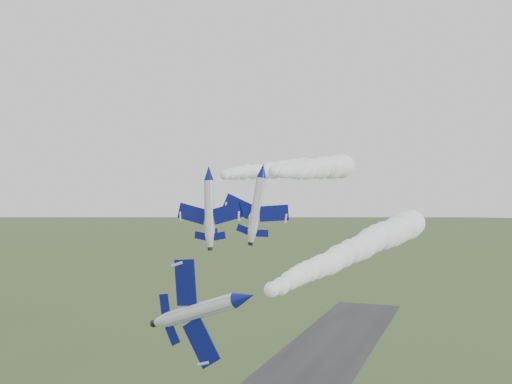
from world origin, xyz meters
TOP-DOWN VIEW (x-y plane):
  - jet_lead at (15.83, -10.89)m, footprint 5.58×14.46m
  - smoke_trail_jet_lead at (21.83, 22.64)m, footprint 14.76×60.62m
  - jet_pair_left at (-1.90, 17.36)m, footprint 11.51×13.81m
  - smoke_trail_jet_pair_left at (-0.83, 50.15)m, footprint 7.47×58.18m
  - jet_pair_right at (7.39, 17.47)m, footprint 10.76×13.11m
  - smoke_trail_jet_pair_right at (7.09, 51.40)m, footprint 7.49×62.17m

SIDE VIEW (x-z plane):
  - jet_lead at x=15.83m, z-range 27.55..38.89m
  - smoke_trail_jet_lead at x=21.83m, z-range 33.05..38.30m
  - jet_pair_left at x=-1.90m, z-range 45.75..49.16m
  - jet_pair_right at x=7.39m, z-range 45.95..49.53m
  - smoke_trail_jet_pair_left at x=-0.83m, z-range 46.83..51.51m
  - smoke_trail_jet_pair_right at x=7.09m, z-range 46.50..52.35m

